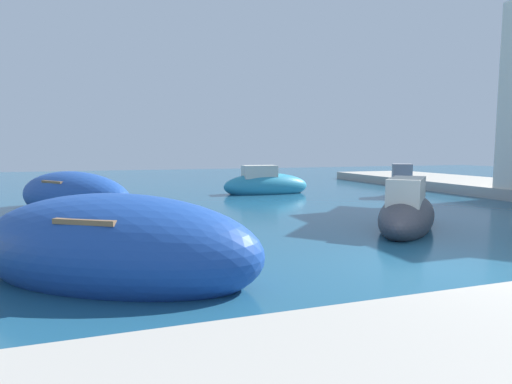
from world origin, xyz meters
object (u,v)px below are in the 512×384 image
at_px(moored_boat_4, 265,185).
at_px(moored_boat_1, 116,250).
at_px(moored_boat_3, 73,197).
at_px(moored_boat_2, 402,188).
at_px(moored_boat_0, 407,213).

bearing_deg(moored_boat_4, moored_boat_1, -117.39).
distance_m(moored_boat_1, moored_boat_3, 9.04).
relative_size(moored_boat_1, moored_boat_2, 1.71).
bearing_deg(moored_boat_2, moored_boat_0, -3.58).
distance_m(moored_boat_3, moored_boat_4, 9.24).
relative_size(moored_boat_0, moored_boat_4, 0.93).
bearing_deg(moored_boat_4, moored_boat_2, -30.87).
distance_m(moored_boat_2, moored_boat_4, 6.50).
bearing_deg(moored_boat_3, moored_boat_1, -28.51).
height_order(moored_boat_1, moored_boat_3, moored_boat_1).
bearing_deg(moored_boat_0, moored_boat_4, 48.10).
height_order(moored_boat_1, moored_boat_4, moored_boat_1).
distance_m(moored_boat_0, moored_boat_1, 8.06).
relative_size(moored_boat_0, moored_boat_2, 1.28).
bearing_deg(moored_boat_3, moored_boat_0, 16.29).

